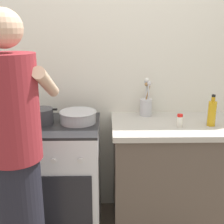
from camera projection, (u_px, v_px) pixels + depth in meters
back_wall at (129, 71)px, 2.45m from camera, size 3.20×0.10×2.50m
countertop at (174, 175)px, 2.34m from camera, size 1.00×0.60×0.90m
stove_range at (62, 177)px, 2.32m from camera, size 0.60×0.62×0.90m
pot at (41, 116)px, 2.19m from camera, size 0.26×0.19×0.12m
mixing_bowl at (78, 116)px, 2.22m from camera, size 0.29×0.29×0.09m
utensil_crock at (146, 105)px, 2.38m from camera, size 0.10×0.10×0.32m
spice_bottle at (180, 121)px, 2.12m from camera, size 0.04×0.04×0.10m
oil_bottle at (212, 113)px, 2.14m from camera, size 0.06×0.06×0.24m
person at (17, 164)px, 1.63m from camera, size 0.41×0.50×1.70m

